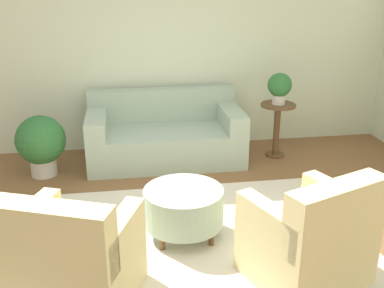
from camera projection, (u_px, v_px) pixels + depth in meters
The scene contains 10 objects.
ground_plane at pixel (185, 246), 3.94m from camera, with size 16.00×16.00×0.00m, color brown.
wall_back at pixel (157, 44), 5.88m from camera, with size 9.12×0.12×2.80m.
rug at pixel (185, 246), 3.94m from camera, with size 3.27×2.37×0.01m.
couch at pixel (165, 136), 5.73m from camera, with size 1.92×0.96×0.86m.
armchair_left at pixel (72, 261), 3.14m from camera, with size 1.03×0.97×0.90m.
armchair_right at pixel (310, 240), 3.39m from camera, with size 1.03×0.97×0.90m.
ottoman_table at pixel (184, 206), 4.02m from camera, with size 0.72×0.72×0.45m.
side_table at pixel (277, 122), 5.79m from camera, with size 0.45×0.45×0.71m.
potted_plant_on_side_table at pixel (280, 87), 5.62m from camera, with size 0.30×0.30×0.40m.
potted_plant_floor at pixel (41, 142), 5.23m from camera, with size 0.58×0.58×0.73m.
Camera 1 is at (-0.45, -3.35, 2.22)m, focal length 42.00 mm.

